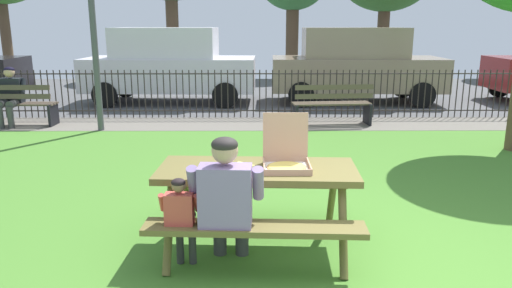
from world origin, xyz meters
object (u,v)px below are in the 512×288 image
picnic_table_foreground (257,186)px  park_bench_center (332,105)px  adult_at_table (227,198)px  park_bench_left (15,105)px  lamp_post_walkway (91,0)px  parked_car_right (356,64)px  pizza_box_open (286,157)px  child_at_table (181,215)px  pizza_slice_on_table (243,166)px  parked_car_center (169,64)px  person_on_park_bench (10,94)px

picnic_table_foreground → park_bench_center: (1.59, 5.62, -0.18)m
park_bench_center → adult_at_table: bearing=-106.8°
adult_at_table → park_bench_left: (-4.64, 6.11, -0.24)m
lamp_post_walkway → parked_car_right: (5.69, 3.48, -1.46)m
pizza_box_open → park_bench_center: (1.33, 5.60, -0.44)m
pizza_box_open → child_at_table: (-0.89, -0.52, -0.35)m
pizza_slice_on_table → lamp_post_walkway: (-2.90, 5.13, 1.69)m
pizza_slice_on_table → parked_car_right: parked_car_right is taller
picnic_table_foreground → adult_at_table: size_ratio=1.57×
adult_at_table → parked_car_center: parked_car_center is taller
picnic_table_foreground → park_bench_left: 7.46m
pizza_box_open → parked_car_center: 8.96m
person_on_park_bench → adult_at_table: bearing=-52.4°
park_bench_left → park_bench_center: bearing=0.0°
park_bench_left → parked_car_center: (2.68, 3.01, 0.59)m
park_bench_center → parked_car_center: parked_car_center is taller
adult_at_table → lamp_post_walkway: bearing=116.2°
adult_at_table → picnic_table_foreground: bearing=62.4°
pizza_box_open → park_bench_center: size_ratio=0.29×
picnic_table_foreground → parked_car_right: bearing=72.9°
park_bench_left → parked_car_center: size_ratio=0.36×
adult_at_table → child_at_table: bearing=-178.5°
picnic_table_foreground → park_bench_left: size_ratio=1.17×
park_bench_center → lamp_post_walkway: lamp_post_walkway is taller
lamp_post_walkway → parked_car_center: 3.86m
adult_at_table → child_at_table: 0.40m
park_bench_left → parked_car_right: parked_car_right is taller
adult_at_table → person_on_park_bench: (-4.73, 6.13, 0.00)m
adult_at_table → parked_car_right: (2.91, 9.12, 0.35)m
picnic_table_foreground → parked_car_right: parked_car_right is taller
picnic_table_foreground → pizza_slice_on_table: pizza_slice_on_table is taller
pizza_slice_on_table → picnic_table_foreground: bearing=-10.1°
picnic_table_foreground → adult_at_table: bearing=-117.6°
park_bench_center → parked_car_center: size_ratio=0.37×
picnic_table_foreground → park_bench_left: bearing=131.1°
picnic_table_foreground → person_on_park_bench: bearing=131.5°
child_at_table → parked_car_center: size_ratio=0.19×
picnic_table_foreground → parked_car_center: bearing=104.4°
park_bench_center → person_on_park_bench: person_on_park_bench is taller
child_at_table → person_on_park_bench: 7.53m
lamp_post_walkway → picnic_table_foreground: bearing=-59.5°
parked_car_right → park_bench_center: bearing=-109.6°
picnic_table_foreground → park_bench_left: (-4.90, 5.62, -0.18)m
parked_car_right → picnic_table_foreground: bearing=-107.1°
picnic_table_foreground → child_at_table: (-0.63, -0.50, -0.08)m
pizza_slice_on_table → park_bench_left: bearing=130.4°
picnic_table_foreground → person_on_park_bench: person_on_park_bench is taller
child_at_table → parked_car_center: bearing=99.9°
parked_car_center → parked_car_right: (4.88, 0.00, 0.00)m
child_at_table → parked_car_right: (3.29, 9.13, 0.49)m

